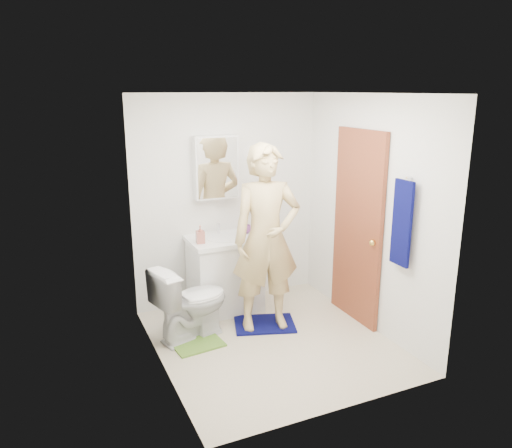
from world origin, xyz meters
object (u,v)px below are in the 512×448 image
at_px(man, 266,239).
at_px(medicine_cabinet, 216,167).
at_px(towel, 402,223).
at_px(soap_dispenser, 200,234).
at_px(toothbrush_cup, 246,229).
at_px(vanity_cabinet, 225,276).
at_px(toilet, 191,301).

bearing_deg(man, medicine_cabinet, 115.09).
relative_size(medicine_cabinet, towel, 0.87).
height_order(soap_dispenser, toothbrush_cup, soap_dispenser).
relative_size(vanity_cabinet, toilet, 1.03).
distance_m(vanity_cabinet, toothbrush_cup, 0.58).
height_order(vanity_cabinet, man, man).
relative_size(towel, soap_dispenser, 4.13).
distance_m(vanity_cabinet, medicine_cabinet, 1.22).
bearing_deg(medicine_cabinet, toothbrush_cup, -27.28).
height_order(medicine_cabinet, toilet, medicine_cabinet).
distance_m(towel, toilet, 2.17).
xyz_separation_m(vanity_cabinet, man, (0.23, -0.61, 0.58)).
xyz_separation_m(toothbrush_cup, man, (-0.07, -0.68, 0.08)).
bearing_deg(vanity_cabinet, soap_dispenser, -165.30).
bearing_deg(toilet, medicine_cabinet, -52.60).
xyz_separation_m(vanity_cabinet, toothbrush_cup, (0.29, 0.07, 0.50)).
relative_size(vanity_cabinet, man, 0.42).
xyz_separation_m(medicine_cabinet, soap_dispenser, (-0.30, -0.30, -0.65)).
distance_m(towel, man, 1.32).
bearing_deg(soap_dispenser, man, -45.15).
relative_size(toothbrush_cup, man, 0.06).
relative_size(vanity_cabinet, toothbrush_cup, 6.83).
bearing_deg(towel, toilet, 150.03).
xyz_separation_m(towel, toilet, (-1.73, 1.00, -0.86)).
bearing_deg(toothbrush_cup, soap_dispenser, -165.42).
bearing_deg(vanity_cabinet, medicine_cabinet, 90.00).
bearing_deg(man, toothbrush_cup, 94.46).
bearing_deg(medicine_cabinet, vanity_cabinet, -90.00).
bearing_deg(toilet, towel, -135.19).
relative_size(towel, man, 0.42).
distance_m(medicine_cabinet, toothbrush_cup, 0.78).
bearing_deg(toothbrush_cup, vanity_cabinet, -165.54).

